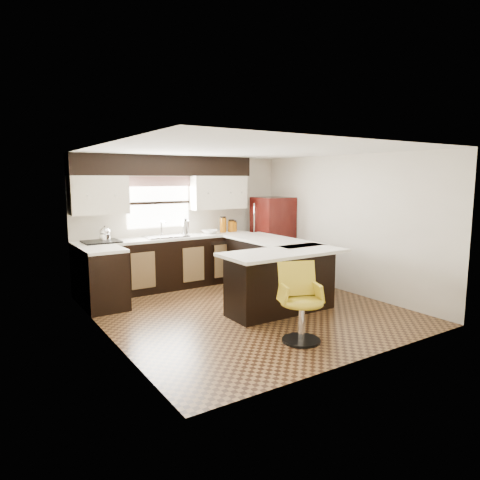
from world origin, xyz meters
TOP-DOWN VIEW (x-y plane):
  - floor at (0.00, 0.00)m, footprint 4.40×4.40m
  - ceiling at (0.00, 0.00)m, footprint 4.40×4.40m
  - wall_back at (0.00, 2.20)m, footprint 4.40×0.00m
  - wall_front at (0.00, -2.20)m, footprint 4.40×0.00m
  - wall_left at (-2.10, 0.00)m, footprint 0.00×4.40m
  - wall_right at (2.10, 0.00)m, footprint 0.00×4.40m
  - base_cab_back at (-0.45, 1.90)m, footprint 3.30×0.60m
  - base_cab_left at (-1.80, 1.25)m, footprint 0.60×0.70m
  - counter_back at (-0.45, 1.90)m, footprint 3.30×0.60m
  - counter_left at (-1.80, 1.25)m, footprint 0.60×0.70m
  - soffit at (-0.40, 2.03)m, footprint 3.40×0.35m
  - upper_cab_left at (-1.62, 2.03)m, footprint 0.94×0.35m
  - upper_cab_right at (0.68, 2.03)m, footprint 1.14×0.35m
  - window_pane at (-0.50, 2.18)m, footprint 1.20×0.02m
  - valance at (-0.50, 2.14)m, footprint 1.30×0.06m
  - sink at (-0.50, 1.88)m, footprint 0.75×0.45m
  - dishwasher at (0.55, 1.61)m, footprint 0.58×0.03m
  - cooktop at (-1.65, 1.88)m, footprint 0.58×0.50m
  - peninsula_long at (0.90, 0.62)m, footprint 0.60×1.95m
  - peninsula_return at (0.38, -0.35)m, footprint 1.65×0.60m
  - counter_pen_long at (0.95, 0.62)m, footprint 0.84×1.95m
  - counter_pen_return at (0.35, -0.44)m, footprint 1.89×0.84m
  - refrigerator at (1.73, 1.64)m, footprint 0.69×0.67m
  - bar_chair at (-0.16, -1.43)m, footprint 0.67×0.67m
  - kettle at (-1.58, 1.88)m, footprint 0.18×0.18m
  - percolator at (-0.09, 1.90)m, footprint 0.13×0.13m
  - mixing_bowl at (0.41, 1.90)m, footprint 0.35×0.35m
  - canister_large at (0.72, 1.92)m, footprint 0.13×0.13m
  - canister_med at (0.91, 1.92)m, footprint 0.13×0.13m
  - canister_small at (0.97, 1.92)m, footprint 0.13×0.13m

SIDE VIEW (x-z plane):
  - floor at x=0.00m, z-range 0.00..0.00m
  - dishwasher at x=0.55m, z-range 0.04..0.82m
  - base_cab_back at x=-0.45m, z-range 0.00..0.90m
  - base_cab_left at x=-1.80m, z-range 0.00..0.90m
  - peninsula_long at x=0.90m, z-range 0.00..0.90m
  - peninsula_return at x=0.38m, z-range 0.00..0.90m
  - bar_chair at x=-0.16m, z-range 0.00..0.97m
  - refrigerator at x=1.73m, z-range 0.00..1.62m
  - counter_back at x=-0.45m, z-range 0.90..0.94m
  - counter_left at x=-1.80m, z-range 0.90..0.94m
  - counter_pen_long at x=0.95m, z-range 0.90..0.94m
  - counter_pen_return at x=0.35m, z-range 0.90..0.94m
  - cooktop at x=-1.65m, z-range 0.94..0.97m
  - sink at x=-0.50m, z-range 0.95..0.98m
  - mixing_bowl at x=0.41m, z-range 0.95..1.02m
  - canister_small at x=0.97m, z-range 0.95..1.13m
  - canister_med at x=0.91m, z-range 0.95..1.15m
  - percolator at x=-0.09m, z-range 0.95..1.22m
  - canister_large at x=0.72m, z-range 0.95..1.23m
  - kettle at x=-1.58m, z-range 0.97..1.21m
  - wall_back at x=0.00m, z-range -1.00..3.40m
  - wall_front at x=0.00m, z-range -1.00..3.40m
  - wall_left at x=-2.10m, z-range -1.00..3.40m
  - wall_right at x=2.10m, z-range -1.00..3.40m
  - window_pane at x=-0.50m, z-range 1.10..2.00m
  - upper_cab_left at x=-1.62m, z-range 1.40..2.04m
  - upper_cab_right at x=0.68m, z-range 1.40..2.04m
  - valance at x=-0.50m, z-range 1.85..2.03m
  - soffit at x=-0.40m, z-range 2.04..2.40m
  - ceiling at x=0.00m, z-range 2.40..2.40m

